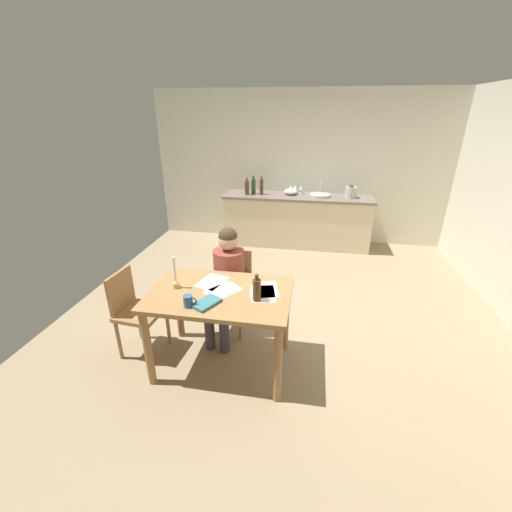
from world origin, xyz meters
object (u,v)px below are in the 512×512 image
object	(u,v)px
chair_at_table	(232,286)
stovetop_kettle	(351,192)
coffee_mug	(188,301)
sink_unit	(320,195)
bottle_wine_red	(262,187)
book_magazine	(207,303)
wine_glass_back_left	(291,187)
mixing_bowl	(291,192)
chair_side_empty	(135,309)
wine_glass_by_kettle	(295,187)
wine_bottle_on_table	(257,290)
wine_glass_near_sink	(301,187)
candlestick	(176,279)
dining_table	(220,304)
bottle_vinegar	(253,186)
bottle_oil	(247,188)
person_seated	(227,277)

from	to	relation	value
chair_at_table	stovetop_kettle	distance (m)	3.02
coffee_mug	chair_at_table	bearing A→B (deg)	81.86
sink_unit	bottle_wine_red	bearing A→B (deg)	-178.26
book_magazine	wine_glass_back_left	world-z (taller)	wine_glass_back_left
mixing_bowl	chair_side_empty	bearing A→B (deg)	-110.73
mixing_bowl	wine_glass_by_kettle	world-z (taller)	wine_glass_by_kettle
chair_side_empty	wine_bottle_on_table	size ratio (longest dim) A/B	3.60
chair_side_empty	wine_glass_near_sink	bearing A→B (deg)	67.20
wine_glass_near_sink	wine_glass_back_left	world-z (taller)	same
chair_at_table	candlestick	world-z (taller)	candlestick
dining_table	wine_glass_back_left	world-z (taller)	wine_glass_back_left
book_magazine	bottle_wine_red	distance (m)	3.47
coffee_mug	wine_glass_by_kettle	distance (m)	3.74
wine_glass_by_kettle	bottle_vinegar	bearing A→B (deg)	-166.93
bottle_vinegar	mixing_bowl	size ratio (longest dim) A/B	1.38
bottle_oil	wine_glass_by_kettle	xyz separation A→B (m)	(0.82, 0.23, -0.01)
book_magazine	bottle_oil	size ratio (longest dim) A/B	0.82
person_seated	wine_bottle_on_table	xyz separation A→B (m)	(0.41, -0.58, 0.22)
wine_bottle_on_table	mixing_bowl	distance (m)	3.40
candlestick	wine_glass_near_sink	distance (m)	3.54
person_seated	sink_unit	world-z (taller)	person_seated
person_seated	wine_glass_by_kettle	bearing A→B (deg)	80.43
wine_bottle_on_table	wine_glass_near_sink	size ratio (longest dim) A/B	1.56
dining_table	book_magazine	xyz separation A→B (m)	(-0.05, -0.21, 0.14)
bottle_wine_red	mixing_bowl	xyz separation A→B (m)	(0.51, 0.08, -0.08)
person_seated	bottle_vinegar	xyz separation A→B (m)	(-0.22, 2.75, 0.35)
candlestick	bottle_vinegar	world-z (taller)	bottle_vinegar
chair_at_table	wine_bottle_on_table	bearing A→B (deg)	-61.35
wine_bottle_on_table	bottle_oil	xyz separation A→B (m)	(-0.74, 3.27, 0.13)
chair_side_empty	coffee_mug	world-z (taller)	coffee_mug
bottle_vinegar	book_magazine	bearing A→B (deg)	-86.03
dining_table	stovetop_kettle	xyz separation A→B (m)	(1.36, 3.27, 0.33)
stovetop_kettle	coffee_mug	bearing A→B (deg)	-113.65
bottle_vinegar	wine_glass_back_left	size ratio (longest dim) A/B	2.04
mixing_bowl	wine_glass_near_sink	distance (m)	0.21
bottle_wine_red	wine_bottle_on_table	bearing A→B (deg)	-81.58
chair_side_empty	candlestick	world-z (taller)	candlestick
candlestick	mixing_bowl	distance (m)	3.40
bottle_oil	wine_glass_by_kettle	bearing A→B (deg)	15.37
chair_side_empty	stovetop_kettle	size ratio (longest dim) A/B	3.94
wine_glass_near_sink	bottle_oil	bearing A→B (deg)	-166.38
chair_at_table	candlestick	bearing A→B (deg)	-118.79
dining_table	bottle_vinegar	size ratio (longest dim) A/B	3.95
wine_glass_near_sink	chair_side_empty	bearing A→B (deg)	-112.80
chair_side_empty	stovetop_kettle	world-z (taller)	stovetop_kettle
person_seated	chair_side_empty	world-z (taller)	person_seated
chair_side_empty	chair_at_table	bearing A→B (deg)	35.66
wine_glass_near_sink	stovetop_kettle	bearing A→B (deg)	-10.22
person_seated	coffee_mug	world-z (taller)	person_seated
wine_glass_near_sink	wine_glass_back_left	distance (m)	0.19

